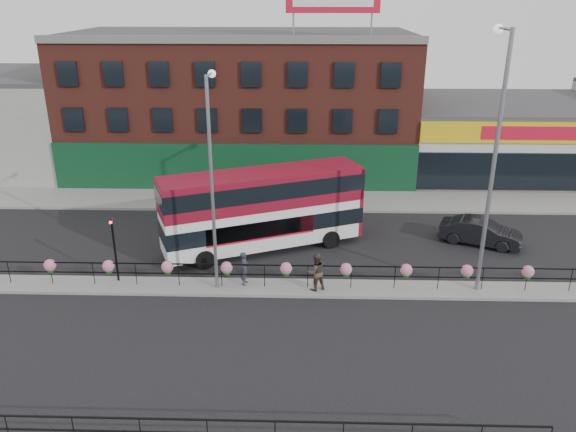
{
  "coord_description": "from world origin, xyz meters",
  "views": [
    {
      "loc": [
        0.76,
        -23.05,
        12.82
      ],
      "look_at": [
        0.0,
        3.0,
        2.5
      ],
      "focal_mm": 35.0,
      "sensor_mm": 36.0,
      "label": 1
    }
  ],
  "objects_px": {
    "car": "(480,232)",
    "pedestrian_a": "(245,268)",
    "double_decker_bus": "(263,202)",
    "lamp_column_east": "(494,143)",
    "pedestrian_b": "(316,272)",
    "lamp_column_west": "(212,167)"
  },
  "relations": [
    {
      "from": "car",
      "to": "lamp_column_west",
      "type": "height_order",
      "value": "lamp_column_west"
    },
    {
      "from": "pedestrian_b",
      "to": "lamp_column_west",
      "type": "xyz_separation_m",
      "value": [
        -4.56,
        0.31,
        4.84
      ]
    },
    {
      "from": "double_decker_bus",
      "to": "pedestrian_a",
      "type": "xyz_separation_m",
      "value": [
        -0.59,
        -4.3,
        -1.69
      ]
    },
    {
      "from": "pedestrian_b",
      "to": "lamp_column_east",
      "type": "relative_size",
      "value": 0.16
    },
    {
      "from": "car",
      "to": "lamp_column_east",
      "type": "relative_size",
      "value": 0.4
    },
    {
      "from": "lamp_column_east",
      "to": "pedestrian_b",
      "type": "bearing_deg",
      "value": -175.87
    },
    {
      "from": "car",
      "to": "lamp_column_west",
      "type": "relative_size",
      "value": 0.47
    },
    {
      "from": "pedestrian_a",
      "to": "lamp_column_east",
      "type": "xyz_separation_m",
      "value": [
        10.73,
        0.09,
        6.02
      ]
    },
    {
      "from": "lamp_column_west",
      "to": "car",
      "type": "bearing_deg",
      "value": 21.4
    },
    {
      "from": "double_decker_bus",
      "to": "lamp_column_west",
      "type": "xyz_separation_m",
      "value": [
        -1.86,
        -4.44,
        3.24
      ]
    },
    {
      "from": "car",
      "to": "lamp_column_east",
      "type": "height_order",
      "value": "lamp_column_east"
    },
    {
      "from": "pedestrian_a",
      "to": "lamp_column_east",
      "type": "height_order",
      "value": "lamp_column_east"
    },
    {
      "from": "car",
      "to": "pedestrian_a",
      "type": "relative_size",
      "value": 2.82
    },
    {
      "from": "car",
      "to": "pedestrian_b",
      "type": "distance_m",
      "value": 10.74
    },
    {
      "from": "car",
      "to": "pedestrian_a",
      "type": "bearing_deg",
      "value": 135.7
    },
    {
      "from": "pedestrian_b",
      "to": "lamp_column_east",
      "type": "xyz_separation_m",
      "value": [
        7.43,
        0.54,
        5.93
      ]
    },
    {
      "from": "pedestrian_b",
      "to": "lamp_column_east",
      "type": "height_order",
      "value": "lamp_column_east"
    },
    {
      "from": "lamp_column_west",
      "to": "double_decker_bus",
      "type": "bearing_deg",
      "value": 67.3
    },
    {
      "from": "pedestrian_a",
      "to": "lamp_column_west",
      "type": "distance_m",
      "value": 5.09
    },
    {
      "from": "lamp_column_east",
      "to": "car",
      "type": "bearing_deg",
      "value": 71.84
    },
    {
      "from": "double_decker_bus",
      "to": "lamp_column_east",
      "type": "relative_size",
      "value": 0.94
    },
    {
      "from": "pedestrian_b",
      "to": "lamp_column_west",
      "type": "height_order",
      "value": "lamp_column_west"
    }
  ]
}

